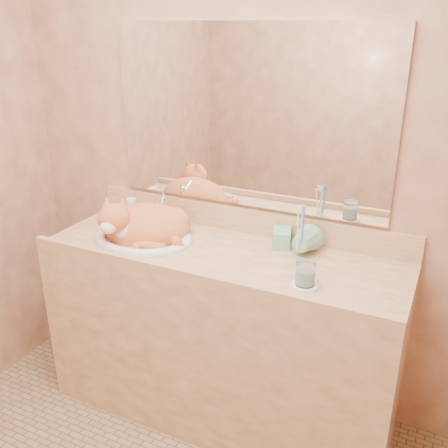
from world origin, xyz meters
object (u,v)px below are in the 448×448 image
at_px(vanity_counter, 221,335).
at_px(soap_dispenser, 282,233).
at_px(sink_basin, 143,224).
at_px(cat, 143,224).
at_px(toothbrush_cup, 299,246).
at_px(water_glass, 305,274).

xyz_separation_m(vanity_counter, soap_dispenser, (0.23, 0.13, 0.51)).
height_order(vanity_counter, sink_basin, sink_basin).
distance_m(cat, toothbrush_cup, 0.73).
xyz_separation_m(sink_basin, toothbrush_cup, (0.71, 0.12, -0.02)).
relative_size(vanity_counter, cat, 3.88).
bearing_deg(cat, water_glass, -27.12).
distance_m(vanity_counter, water_glass, 0.65).
xyz_separation_m(sink_basin, cat, (-0.01, 0.02, -0.00)).
bearing_deg(soap_dispenser, cat, 174.44).
height_order(cat, soap_dispenser, cat).
bearing_deg(water_glass, cat, 171.06).
bearing_deg(sink_basin, cat, 108.16).
relative_size(vanity_counter, toothbrush_cup, 13.27).
distance_m(soap_dispenser, toothbrush_cup, 0.10).
bearing_deg(soap_dispenser, sink_basin, 176.27).
distance_m(sink_basin, soap_dispenser, 0.64).
relative_size(sink_basin, water_glass, 5.23).
relative_size(toothbrush_cup, water_glass, 1.37).
relative_size(soap_dispenser, water_glass, 1.97).
bearing_deg(vanity_counter, soap_dispenser, 29.66).
distance_m(soap_dispenser, water_glass, 0.32).
bearing_deg(sink_basin, soap_dispenser, 1.45).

